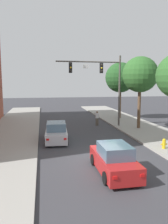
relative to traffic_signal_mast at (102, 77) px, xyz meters
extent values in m
plane|color=#38383D|center=(-2.65, -9.73, -5.36)|extent=(120.00, 120.00, 0.00)
cylinder|color=#514C47|center=(1.95, 0.01, -1.46)|extent=(0.20, 0.20, 7.50)
cylinder|color=#514C47|center=(-1.44, 0.01, 1.59)|extent=(6.78, 0.14, 0.14)
cube|color=black|center=(-0.08, 0.01, 0.97)|extent=(0.32, 0.28, 1.05)
sphere|color=#2D2823|center=(-0.08, -0.14, 1.30)|extent=(0.18, 0.18, 0.18)
sphere|color=yellow|center=(-0.08, -0.14, 0.97)|extent=(0.18, 0.18, 0.18)
sphere|color=#2D2823|center=(-0.08, -0.14, 0.64)|extent=(0.18, 0.18, 0.18)
cube|color=black|center=(-3.34, 0.01, 0.97)|extent=(0.32, 0.28, 1.05)
sphere|color=#2D2823|center=(-3.34, -0.14, 1.30)|extent=(0.18, 0.18, 0.18)
sphere|color=yellow|center=(-3.34, -0.14, 0.97)|extent=(0.18, 0.18, 0.18)
sphere|color=#2D2823|center=(-3.34, -0.14, 0.64)|extent=(0.18, 0.18, 0.18)
cube|color=white|center=(-1.71, -0.01, 1.14)|extent=(0.60, 0.03, 0.44)
cube|color=#B7B7BC|center=(-5.17, -4.72, -4.80)|extent=(1.95, 4.29, 0.80)
cube|color=slate|center=(-5.18, -4.87, -4.08)|extent=(1.62, 2.09, 0.64)
cylinder|color=black|center=(-5.90, -3.38, -5.04)|extent=(0.26, 0.65, 0.64)
cylinder|color=black|center=(-4.29, -3.47, -5.04)|extent=(0.26, 0.65, 0.64)
cylinder|color=black|center=(-6.05, -5.98, -5.04)|extent=(0.26, 0.65, 0.64)
cylinder|color=black|center=(-4.44, -6.07, -5.04)|extent=(0.26, 0.65, 0.64)
cube|color=red|center=(-5.93, -6.80, -4.68)|extent=(0.20, 0.05, 0.14)
cube|color=red|center=(-4.66, -6.88, -4.68)|extent=(0.20, 0.05, 0.14)
cube|color=#B21E1E|center=(-2.58, -11.89, -4.80)|extent=(1.70, 4.20, 0.80)
cube|color=slate|center=(-2.58, -12.04, -4.08)|extent=(1.50, 2.00, 0.64)
cylinder|color=black|center=(-3.39, -10.59, -5.04)|extent=(0.22, 0.64, 0.64)
cylinder|color=black|center=(-1.77, -10.59, -5.04)|extent=(0.22, 0.64, 0.64)
cylinder|color=black|center=(-3.38, -13.19, -5.04)|extent=(0.22, 0.64, 0.64)
cylinder|color=black|center=(-1.77, -13.19, -5.04)|extent=(0.22, 0.64, 0.64)
cube|color=red|center=(-3.21, -14.01, -4.68)|extent=(0.20, 0.04, 0.14)
cube|color=red|center=(-1.94, -14.01, -4.68)|extent=(0.20, 0.04, 0.14)
cylinder|color=brown|center=(-0.31, 1.13, -4.93)|extent=(0.14, 0.14, 0.85)
cylinder|color=brown|center=(-0.13, 1.13, -4.93)|extent=(0.14, 0.14, 0.85)
cube|color=silver|center=(-0.22, 1.13, -4.23)|extent=(0.36, 0.22, 0.56)
sphere|color=brown|center=(-0.22, 1.13, -3.83)|extent=(0.22, 0.22, 0.22)
cylinder|color=gold|center=(2.19, -8.80, -4.93)|extent=(0.24, 0.24, 0.55)
sphere|color=gold|center=(2.19, -8.80, -4.60)|extent=(0.22, 0.22, 0.22)
cylinder|color=gold|center=(2.01, -8.80, -4.90)|extent=(0.12, 0.09, 0.09)
cylinder|color=gold|center=(2.37, -8.80, -4.90)|extent=(0.12, 0.09, 0.09)
cylinder|color=brown|center=(3.53, -1.62, -3.14)|extent=(0.32, 0.32, 4.13)
sphere|color=#2D6028|center=(3.53, -1.62, 0.27)|extent=(3.61, 3.61, 3.61)
cylinder|color=brown|center=(3.88, 5.07, -3.27)|extent=(0.32, 0.32, 3.87)
sphere|color=#235123|center=(3.88, 5.07, 0.13)|extent=(3.92, 3.92, 3.92)
camera|label=1|loc=(-6.27, -22.78, -0.56)|focal=35.51mm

